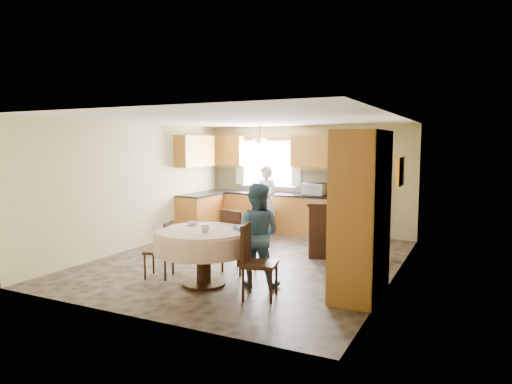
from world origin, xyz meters
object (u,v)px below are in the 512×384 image
at_px(chair_right, 254,257).
at_px(person_sink, 266,201).
at_px(cupboard, 361,214).
at_px(chair_back, 235,238).
at_px(person_dining, 256,235).
at_px(dining_table, 203,242).
at_px(sideboard, 345,232).
at_px(chair_left, 163,246).
at_px(oven_tower, 352,191).

bearing_deg(chair_right, person_sink, 9.83).
height_order(cupboard, person_sink, cupboard).
xyz_separation_m(cupboard, chair_back, (-2.07, 0.25, -0.56)).
height_order(chair_right, person_dining, person_dining).
bearing_deg(dining_table, sideboard, 60.72).
height_order(person_sink, person_dining, person_sink).
bearing_deg(dining_table, chair_left, 176.62).
bearing_deg(chair_right, chair_back, 27.36).
height_order(sideboard, cupboard, cupboard).
xyz_separation_m(dining_table, chair_right, (0.92, -0.19, -0.09)).
relative_size(oven_tower, person_sink, 1.33).
relative_size(oven_tower, sideboard, 1.60).
bearing_deg(sideboard, oven_tower, 85.59).
bearing_deg(chair_left, sideboard, 122.84).
xyz_separation_m(cupboard, person_dining, (-1.47, -0.21, -0.37)).
bearing_deg(chair_back, chair_right, 143.02).
distance_m(oven_tower, dining_table, 4.41).
relative_size(sideboard, chair_back, 1.29).
height_order(dining_table, chair_right, chair_right).
xyz_separation_m(chair_right, person_dining, (-0.21, 0.50, 0.20)).
distance_m(dining_table, person_sink, 3.73).
bearing_deg(cupboard, chair_left, -170.69).
relative_size(oven_tower, cupboard, 0.94).
bearing_deg(chair_back, sideboard, -114.14).
height_order(dining_table, chair_back, chair_back).
distance_m(oven_tower, chair_left, 4.64).
distance_m(person_sink, person_dining, 3.62).
bearing_deg(oven_tower, sideboard, -79.64).
distance_m(dining_table, person_dining, 0.78).
distance_m(dining_table, chair_left, 0.79).
height_order(oven_tower, chair_left, oven_tower).
xyz_separation_m(chair_left, chair_right, (1.69, -0.23, 0.07)).
xyz_separation_m(sideboard, chair_left, (-2.19, -2.49, 0.02)).
bearing_deg(chair_right, sideboard, -23.31).
bearing_deg(cupboard, person_dining, -171.70).
bearing_deg(chair_back, person_dining, 155.24).
relative_size(oven_tower, person_dining, 1.40).
xyz_separation_m(dining_table, chair_left, (-0.77, 0.05, -0.15)).
bearing_deg(oven_tower, chair_back, -106.12).
distance_m(cupboard, person_dining, 1.53).
distance_m(sideboard, person_sink, 2.41).
bearing_deg(oven_tower, chair_right, -92.40).
height_order(oven_tower, person_dining, oven_tower).
bearing_deg(cupboard, person_sink, 132.47).
distance_m(oven_tower, chair_back, 3.65).
bearing_deg(person_sink, person_dining, -56.79).
bearing_deg(chair_left, chair_right, 66.46).
relative_size(dining_table, person_dining, 0.95).
xyz_separation_m(sideboard, person_sink, (-2.11, 1.13, 0.32)).
height_order(sideboard, person_sink, person_sink).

